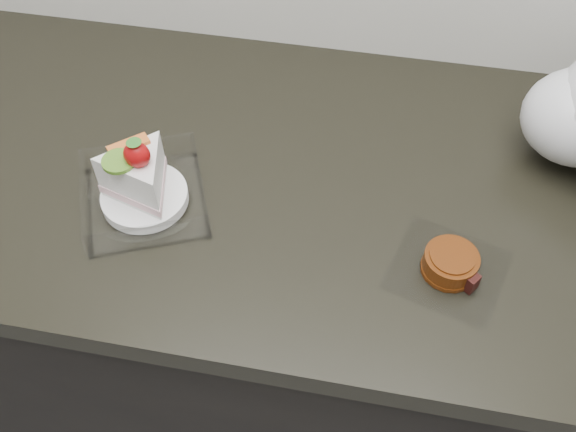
{
  "coord_description": "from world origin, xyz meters",
  "views": [
    {
      "loc": [
        0.08,
        1.05,
        1.61
      ],
      "look_at": [
        -0.02,
        1.58,
        0.94
      ],
      "focal_mm": 40.0,
      "sensor_mm": 36.0,
      "label": 1
    }
  ],
  "objects": [
    {
      "name": "mooncake_wrap",
      "position": [
        0.2,
        1.55,
        0.91
      ],
      "size": [
        0.18,
        0.17,
        0.03
      ],
      "rotation": [
        0.0,
        0.0,
        -0.11
      ],
      "color": "white",
      "rests_on": "counter"
    },
    {
      "name": "cake_tray",
      "position": [
        -0.23,
        1.59,
        0.94
      ],
      "size": [
        0.22,
        0.22,
        0.13
      ],
      "rotation": [
        0.0,
        0.0,
        0.41
      ],
      "color": "white",
      "rests_on": "counter"
    },
    {
      "name": "counter",
      "position": [
        0.0,
        1.69,
        0.45
      ],
      "size": [
        2.04,
        0.64,
        0.9
      ],
      "color": "black",
      "rests_on": "ground"
    }
  ]
}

